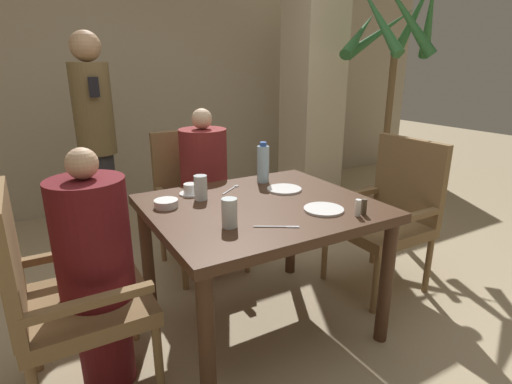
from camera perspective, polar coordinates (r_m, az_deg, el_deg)
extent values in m
plane|color=tan|center=(2.45, 0.61, -18.40)|extent=(16.00, 16.00, 0.00)
cube|color=tan|center=(4.40, -17.36, 16.34)|extent=(8.00, 0.06, 2.80)
cube|color=beige|center=(4.34, 8.17, 16.26)|extent=(0.50, 0.50, 2.70)
cube|color=#422819|center=(2.11, 0.68, -2.30)|extent=(1.14, 1.00, 0.05)
cylinder|color=#422819|center=(1.75, -7.03, -21.28)|extent=(0.07, 0.07, 0.70)
cylinder|color=#422819|center=(2.26, 18.07, -12.23)|extent=(0.07, 0.07, 0.70)
cylinder|color=#422819|center=(2.46, -15.21, -9.44)|extent=(0.07, 0.07, 0.70)
cylinder|color=#422819|center=(2.85, 5.04, -5.01)|extent=(0.07, 0.07, 0.70)
cube|color=brown|center=(1.99, -23.05, -14.68)|extent=(0.54, 0.54, 0.07)
cube|color=brown|center=(1.86, -31.79, -7.92)|extent=(0.05, 0.54, 0.53)
cube|color=brown|center=(2.14, -24.46, -7.83)|extent=(0.48, 0.04, 0.04)
cube|color=brown|center=(1.70, -22.53, -14.38)|extent=(0.48, 0.04, 0.04)
cylinder|color=brown|center=(2.34, -17.22, -15.53)|extent=(0.04, 0.04, 0.39)
cylinder|color=brown|center=(1.96, -13.73, -22.53)|extent=(0.04, 0.04, 0.39)
cylinder|color=brown|center=(2.32, -29.26, -17.55)|extent=(0.04, 0.04, 0.39)
cylinder|color=#5B1419|center=(2.10, -20.68, -18.94)|extent=(0.24, 0.24, 0.46)
cylinder|color=#5B1419|center=(1.86, -22.35, -6.32)|extent=(0.32, 0.32, 0.54)
sphere|color=tan|center=(1.76, -23.62, 3.75)|extent=(0.13, 0.13, 0.13)
cube|color=brown|center=(2.91, -7.65, -2.96)|extent=(0.54, 0.54, 0.07)
cube|color=brown|center=(3.04, -9.68, 3.79)|extent=(0.54, 0.05, 0.53)
cube|color=brown|center=(2.96, -3.34, 0.68)|extent=(0.04, 0.48, 0.04)
cube|color=brown|center=(2.78, -12.49, -0.83)|extent=(0.04, 0.48, 0.04)
cylinder|color=brown|center=(2.90, -1.25, -7.88)|extent=(0.04, 0.04, 0.39)
cylinder|color=brown|center=(2.73, -10.18, -9.91)|extent=(0.04, 0.04, 0.39)
cylinder|color=brown|center=(3.29, -5.25, -4.74)|extent=(0.04, 0.04, 0.39)
cylinder|color=brown|center=(3.14, -13.20, -6.30)|extent=(0.04, 0.04, 0.39)
cylinder|color=maroon|center=(2.93, -7.04, -6.91)|extent=(0.24, 0.24, 0.46)
cylinder|color=maroon|center=(2.76, -7.45, 2.97)|extent=(0.32, 0.32, 0.58)
sphere|color=beige|center=(2.69, -7.75, 10.33)|extent=(0.14, 0.14, 0.14)
cube|color=brown|center=(2.76, 17.02, -4.82)|extent=(0.54, 0.54, 0.07)
cube|color=brown|center=(2.84, 21.01, 1.85)|extent=(0.05, 0.54, 0.53)
cube|color=brown|center=(2.55, 21.33, -3.35)|extent=(0.48, 0.04, 0.04)
cube|color=brown|center=(2.87, 13.74, -0.38)|extent=(0.48, 0.04, 0.04)
cylinder|color=brown|center=(2.55, 16.70, -12.46)|extent=(0.04, 0.04, 0.39)
cylinder|color=brown|center=(2.85, 9.78, -8.57)|extent=(0.04, 0.04, 0.39)
cylinder|color=brown|center=(2.89, 23.36, -9.54)|extent=(0.04, 0.04, 0.39)
cylinder|color=brown|center=(3.15, 16.52, -6.43)|extent=(0.04, 0.04, 0.39)
cylinder|color=#2D2D33|center=(3.44, -20.86, -1.28)|extent=(0.22, 0.22, 0.79)
cylinder|color=brown|center=(3.29, -22.27, 10.88)|extent=(0.29, 0.29, 0.67)
sphere|color=tan|center=(3.28, -23.22, 18.62)|extent=(0.22, 0.22, 0.22)
cube|color=black|center=(3.11, -22.15, 13.70)|extent=(0.07, 0.01, 0.14)
cylinder|color=#896B4C|center=(4.06, 17.22, -1.82)|extent=(0.38, 0.38, 0.29)
cylinder|color=brown|center=(3.88, 18.24, 8.87)|extent=(0.06, 0.06, 1.24)
cone|color=#2D6633|center=(3.99, 21.75, 22.37)|extent=(0.13, 0.47, 0.70)
cone|color=#2D6633|center=(4.13, 17.39, 20.97)|extent=(0.67, 0.34, 0.50)
cone|color=#2D6633|center=(3.95, 14.64, 21.09)|extent=(0.67, 0.40, 0.46)
cone|color=#2D6633|center=(3.68, 17.11, 22.75)|extent=(0.12, 0.56, 0.64)
cone|color=#2D6633|center=(3.64, 20.70, 22.60)|extent=(0.51, 0.38, 0.65)
cone|color=#2D6633|center=(3.86, 23.52, 21.77)|extent=(0.50, 0.44, 0.63)
cylinder|color=white|center=(2.33, 4.06, 0.41)|extent=(0.20, 0.20, 0.01)
cylinder|color=white|center=(2.03, 9.64, -2.46)|extent=(0.20, 0.20, 0.01)
cylinder|color=white|center=(2.28, -9.31, -0.21)|extent=(0.13, 0.13, 0.01)
cylinder|color=white|center=(2.27, -9.35, 0.52)|extent=(0.08, 0.08, 0.05)
cylinder|color=white|center=(2.10, -12.71, -1.61)|extent=(0.12, 0.12, 0.04)
cylinder|color=#A3C6DB|center=(2.46, 1.01, 4.00)|extent=(0.07, 0.07, 0.23)
cylinder|color=#3359B2|center=(2.44, 1.03, 6.86)|extent=(0.04, 0.04, 0.03)
cylinder|color=silver|center=(1.79, -3.81, -2.99)|extent=(0.07, 0.07, 0.13)
cylinder|color=silver|center=(2.17, -7.91, 0.63)|extent=(0.07, 0.07, 0.13)
cylinder|color=white|center=(1.98, 14.36, -2.19)|extent=(0.03, 0.03, 0.08)
cylinder|color=#4C3D2D|center=(2.01, 15.17, -2.04)|extent=(0.03, 0.03, 0.08)
cube|color=silver|center=(2.32, -3.80, 0.26)|extent=(0.15, 0.11, 0.00)
cube|color=silver|center=(2.40, -2.86, 0.84)|extent=(0.04, 0.04, 0.00)
cube|color=silver|center=(1.80, 2.43, -4.97)|extent=(0.16, 0.10, 0.00)
cube|color=silver|center=(1.81, 5.24, -4.97)|extent=(0.06, 0.04, 0.00)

